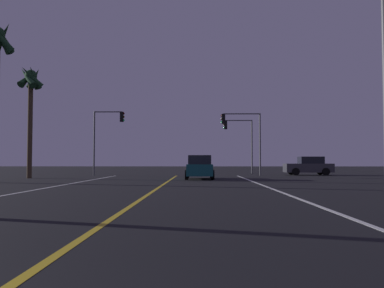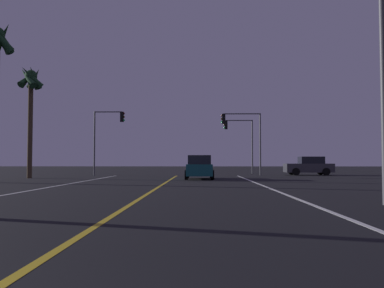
{
  "view_description": "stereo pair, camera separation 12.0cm",
  "coord_description": "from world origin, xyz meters",
  "px_view_note": "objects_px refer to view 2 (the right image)",
  "views": [
    {
      "loc": [
        1.93,
        -1.01,
        1.28
      ],
      "look_at": [
        1.41,
        31.55,
        2.65
      ],
      "focal_mm": 38.15,
      "sensor_mm": 36.0,
      "label": 1
    },
    {
      "loc": [
        2.05,
        -1.01,
        1.28
      ],
      "look_at": [
        1.41,
        31.55,
        2.65
      ],
      "focal_mm": 38.15,
      "sensor_mm": 36.0,
      "label": 2
    }
  ],
  "objects_px": {
    "car_ahead_far": "(199,168)",
    "street_lamp_right_near": "(365,31)",
    "traffic_light_far_right": "(239,134)",
    "palm_tree_left_far": "(31,88)",
    "car_crossing_side": "(309,166)",
    "traffic_light_near_right": "(241,129)",
    "traffic_light_near_left": "(108,128)"
  },
  "relations": [
    {
      "from": "street_lamp_right_near",
      "to": "car_crossing_side",
      "type": "bearing_deg",
      "value": -101.33
    },
    {
      "from": "traffic_light_near_right",
      "to": "traffic_light_far_right",
      "type": "distance_m",
      "value": 5.51
    },
    {
      "from": "traffic_light_near_right",
      "to": "traffic_light_far_right",
      "type": "bearing_deg",
      "value": -92.94
    },
    {
      "from": "traffic_light_near_right",
      "to": "car_crossing_side",
      "type": "bearing_deg",
      "value": -167.26
    },
    {
      "from": "car_ahead_far",
      "to": "street_lamp_right_near",
      "type": "relative_size",
      "value": 0.53
    },
    {
      "from": "traffic_light_near_right",
      "to": "traffic_light_near_left",
      "type": "relative_size",
      "value": 0.97
    },
    {
      "from": "car_crossing_side",
      "to": "traffic_light_far_right",
      "type": "distance_m",
      "value": 8.0
    },
    {
      "from": "traffic_light_near_right",
      "to": "palm_tree_left_far",
      "type": "relative_size",
      "value": 0.65
    },
    {
      "from": "traffic_light_far_right",
      "to": "street_lamp_right_near",
      "type": "relative_size",
      "value": 0.68
    },
    {
      "from": "car_crossing_side",
      "to": "car_ahead_far",
      "type": "bearing_deg",
      "value": 39.68
    },
    {
      "from": "car_crossing_side",
      "to": "traffic_light_near_left",
      "type": "bearing_deg",
      "value": 4.5
    },
    {
      "from": "car_crossing_side",
      "to": "palm_tree_left_far",
      "type": "xyz_separation_m",
      "value": [
        -22.85,
        -7.36,
        6.01
      ]
    },
    {
      "from": "palm_tree_left_far",
      "to": "car_ahead_far",
      "type": "bearing_deg",
      "value": -4.5
    },
    {
      "from": "traffic_light_far_right",
      "to": "palm_tree_left_far",
      "type": "bearing_deg",
      "value": 34.25
    },
    {
      "from": "street_lamp_right_near",
      "to": "palm_tree_left_far",
      "type": "relative_size",
      "value": 0.95
    },
    {
      "from": "car_ahead_far",
      "to": "traffic_light_far_right",
      "type": "distance_m",
      "value": 13.46
    },
    {
      "from": "car_crossing_side",
      "to": "car_ahead_far",
      "type": "height_order",
      "value": "same"
    },
    {
      "from": "car_ahead_far",
      "to": "traffic_light_far_right",
      "type": "xyz_separation_m",
      "value": [
        4.01,
        12.43,
        3.26
      ]
    },
    {
      "from": "traffic_light_near_left",
      "to": "traffic_light_far_right",
      "type": "distance_m",
      "value": 13.37
    },
    {
      "from": "car_crossing_side",
      "to": "street_lamp_right_near",
      "type": "height_order",
      "value": "street_lamp_right_near"
    },
    {
      "from": "traffic_light_near_left",
      "to": "car_ahead_far",
      "type": "bearing_deg",
      "value": -40.32
    },
    {
      "from": "traffic_light_far_right",
      "to": "street_lamp_right_near",
      "type": "height_order",
      "value": "street_lamp_right_near"
    },
    {
      "from": "traffic_light_near_right",
      "to": "traffic_light_near_left",
      "type": "distance_m",
      "value": 11.9
    },
    {
      "from": "traffic_light_near_right",
      "to": "palm_tree_left_far",
      "type": "bearing_deg",
      "value": 19.76
    },
    {
      "from": "traffic_light_far_right",
      "to": "car_ahead_far",
      "type": "bearing_deg",
      "value": 72.1
    },
    {
      "from": "car_ahead_far",
      "to": "street_lamp_right_near",
      "type": "height_order",
      "value": "street_lamp_right_near"
    },
    {
      "from": "car_ahead_far",
      "to": "traffic_light_near_right",
      "type": "distance_m",
      "value": 8.54
    },
    {
      "from": "car_ahead_far",
      "to": "traffic_light_near_right",
      "type": "xyz_separation_m",
      "value": [
        3.73,
        6.93,
        3.32
      ]
    },
    {
      "from": "traffic_light_near_right",
      "to": "traffic_light_near_left",
      "type": "xyz_separation_m",
      "value": [
        -11.9,
        0.0,
        0.09
      ]
    },
    {
      "from": "traffic_light_far_right",
      "to": "palm_tree_left_far",
      "type": "relative_size",
      "value": 0.64
    },
    {
      "from": "car_ahead_far",
      "to": "street_lamp_right_near",
      "type": "xyz_separation_m",
      "value": [
        4.95,
        -17.28,
        4.34
      ]
    },
    {
      "from": "car_ahead_far",
      "to": "street_lamp_right_near",
      "type": "bearing_deg",
      "value": -164.02
    }
  ]
}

